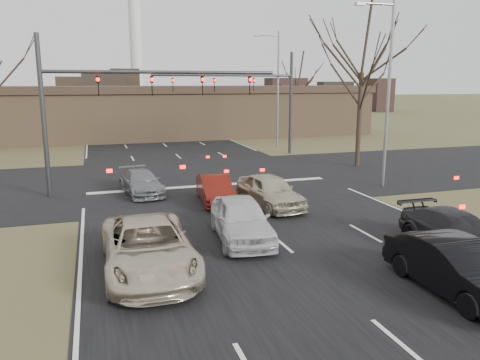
# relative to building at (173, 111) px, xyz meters

# --- Properties ---
(ground) EXTENTS (360.00, 360.00, 0.00)m
(ground) POSITION_rel_building_xyz_m (-2.00, -38.00, -2.67)
(ground) COLOR #4E4D29
(ground) RESTS_ON ground
(road_main) EXTENTS (14.00, 300.00, 0.02)m
(road_main) POSITION_rel_building_xyz_m (-2.00, 22.00, -2.66)
(road_main) COLOR black
(road_main) RESTS_ON ground
(road_cross) EXTENTS (200.00, 14.00, 0.02)m
(road_cross) POSITION_rel_building_xyz_m (-2.00, -23.00, -2.65)
(road_cross) COLOR black
(road_cross) RESTS_ON ground
(building) EXTENTS (42.40, 10.40, 5.30)m
(building) POSITION_rel_building_xyz_m (0.00, 0.00, 0.00)
(building) COLOR #8C6C4B
(building) RESTS_ON ground
(mast_arm_near) EXTENTS (12.12, 0.24, 8.00)m
(mast_arm_near) POSITION_rel_building_xyz_m (-7.23, -25.00, 2.41)
(mast_arm_near) COLOR #383A3D
(mast_arm_near) RESTS_ON ground
(mast_arm_far) EXTENTS (11.12, 0.24, 8.00)m
(mast_arm_far) POSITION_rel_building_xyz_m (4.18, -15.00, 2.35)
(mast_arm_far) COLOR #383A3D
(mast_arm_far) RESTS_ON ground
(streetlight_right_near) EXTENTS (2.34, 0.25, 10.00)m
(streetlight_right_near) POSITION_rel_building_xyz_m (6.82, -28.00, 2.92)
(streetlight_right_near) COLOR gray
(streetlight_right_near) RESTS_ON ground
(streetlight_right_far) EXTENTS (2.34, 0.25, 10.00)m
(streetlight_right_far) POSITION_rel_building_xyz_m (7.32, -11.00, 2.92)
(streetlight_right_far) COLOR gray
(streetlight_right_far) RESTS_ON ground
(tree_right_near) EXTENTS (6.90, 6.90, 11.50)m
(tree_right_near) POSITION_rel_building_xyz_m (9.00, -22.00, 6.23)
(tree_right_near) COLOR black
(tree_right_near) RESTS_ON ground
(tree_right_far) EXTENTS (5.40, 5.40, 9.00)m
(tree_right_far) POSITION_rel_building_xyz_m (13.00, -3.00, 4.29)
(tree_right_far) COLOR black
(tree_right_far) RESTS_ON ground
(car_silver_suv) EXTENTS (2.65, 5.71, 1.59)m
(car_silver_suv) POSITION_rel_building_xyz_m (-6.83, -36.22, -1.87)
(car_silver_suv) COLOR beige
(car_silver_suv) RESTS_ON ground
(car_white_sedan) EXTENTS (2.35, 4.82, 1.58)m
(car_white_sedan) POSITION_rel_building_xyz_m (-3.23, -34.20, -1.87)
(car_white_sedan) COLOR silver
(car_white_sedan) RESTS_ON ground
(car_black_hatch) EXTENTS (1.59, 4.54, 1.49)m
(car_black_hatch) POSITION_rel_building_xyz_m (1.00, -40.22, -1.92)
(car_black_hatch) COLOR black
(car_black_hatch) RESTS_ON ground
(car_charcoal_sedan) EXTENTS (1.93, 4.68, 1.35)m
(car_charcoal_sedan) POSITION_rel_building_xyz_m (3.42, -37.57, -1.99)
(car_charcoal_sedan) COLOR black
(car_charcoal_sedan) RESTS_ON ground
(car_grey_ahead) EXTENTS (2.27, 4.43, 1.23)m
(car_grey_ahead) POSITION_rel_building_xyz_m (-6.00, -25.79, -2.05)
(car_grey_ahead) COLOR gray
(car_grey_ahead) RESTS_ON ground
(car_red_ahead) EXTENTS (1.75, 4.10, 1.31)m
(car_red_ahead) POSITION_rel_building_xyz_m (-2.80, -28.70, -2.01)
(car_red_ahead) COLOR #58130C
(car_red_ahead) RESTS_ON ground
(car_silver_ahead) EXTENTS (2.31, 4.68, 1.54)m
(car_silver_ahead) POSITION_rel_building_xyz_m (-0.58, -30.23, -1.90)
(car_silver_ahead) COLOR #BEB79A
(car_silver_ahead) RESTS_ON ground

